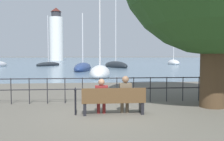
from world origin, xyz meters
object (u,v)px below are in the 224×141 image
object	(u,v)px
sailboat_1	(173,63)
seated_person_right	(125,93)
sailboat_5	(100,73)
sailboat_4	(48,64)
closed_umbrella	(75,99)
harbor_lighthouse	(56,36)
sailboat_2	(116,65)
seated_person_left	(101,95)
sailboat_3	(83,68)
park_bench	(114,101)

from	to	relation	value
sailboat_1	seated_person_right	bearing A→B (deg)	-103.33
sailboat_5	sailboat_4	bearing A→B (deg)	114.48
seated_person_right	sailboat_1	distance (m)	50.00
closed_umbrella	sailboat_1	bearing A→B (deg)	67.09
seated_person_right	sailboat_1	xyz separation A→B (m)	(18.06, 46.62, -0.33)
sailboat_4	harbor_lighthouse	bearing A→B (deg)	120.05
closed_umbrella	sailboat_2	distance (m)	33.87
sailboat_1	sailboat_2	size ratio (longest dim) A/B	0.99
sailboat_1	sailboat_4	distance (m)	27.47
harbor_lighthouse	sailboat_4	bearing A→B (deg)	-84.73
sailboat_4	seated_person_left	bearing A→B (deg)	-54.15
sailboat_2	sailboat_3	bearing A→B (deg)	-142.15
seated_person_left	sailboat_1	size ratio (longest dim) A/B	0.09
seated_person_right	harbor_lighthouse	distance (m)	97.01
sailboat_2	sailboat_5	bearing A→B (deg)	-119.36
sailboat_1	sailboat_2	world-z (taller)	sailboat_2
sailboat_2	harbor_lighthouse	size ratio (longest dim) A/B	0.61
seated_person_left	harbor_lighthouse	distance (m)	96.90
harbor_lighthouse	closed_umbrella	bearing A→B (deg)	-82.66
sailboat_4	sailboat_1	bearing A→B (deg)	34.24
park_bench	closed_umbrella	size ratio (longest dim) A/B	2.25
sailboat_3	seated_person_right	bearing A→B (deg)	-79.20
harbor_lighthouse	sailboat_1	bearing A→B (deg)	-56.79
seated_person_right	sailboat_3	xyz separation A→B (m)	(-1.93, 25.39, -0.39)
sailboat_2	sailboat_4	xyz separation A→B (m)	(-12.46, 8.64, -0.10)
sailboat_4	park_bench	bearing A→B (deg)	-53.65
sailboat_1	harbor_lighthouse	world-z (taller)	harbor_lighthouse
seated_person_right	harbor_lighthouse	size ratio (longest dim) A/B	0.06
closed_umbrella	sailboat_2	size ratio (longest dim) A/B	0.07
sailboat_5	harbor_lighthouse	xyz separation A→B (m)	(-13.83, 80.89, 9.62)
park_bench	sailboat_5	size ratio (longest dim) A/B	0.28
sailboat_2	harbor_lighthouse	xyz separation A→B (m)	(-17.39, 62.09, 9.61)
park_bench	sailboat_4	bearing A→B (deg)	101.57
seated_person_right	sailboat_2	bearing A→B (deg)	84.16
sailboat_2	sailboat_3	size ratio (longest dim) A/B	1.51
closed_umbrella	seated_person_right	bearing A→B (deg)	1.07
park_bench	harbor_lighthouse	xyz separation A→B (m)	(-13.57, 95.63, 9.52)
park_bench	seated_person_right	world-z (taller)	seated_person_right
park_bench	sailboat_1	xyz separation A→B (m)	(18.46, 46.70, -0.07)
sailboat_1	sailboat_5	xyz separation A→B (m)	(-18.21, -31.96, -0.03)
sailboat_2	harbor_lighthouse	distance (m)	65.19
park_bench	harbor_lighthouse	bearing A→B (deg)	98.08
park_bench	sailboat_4	size ratio (longest dim) A/B	0.21
seated_person_right	sailboat_4	size ratio (longest dim) A/B	0.13
park_bench	sailboat_5	bearing A→B (deg)	89.00
park_bench	sailboat_1	bearing A→B (deg)	68.43
park_bench	seated_person_left	xyz separation A→B (m)	(-0.40, 0.08, 0.21)
seated_person_left	seated_person_right	bearing A→B (deg)	-0.20
seated_person_right	sailboat_4	world-z (taller)	sailboat_4
sailboat_3	sailboat_4	distance (m)	18.16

